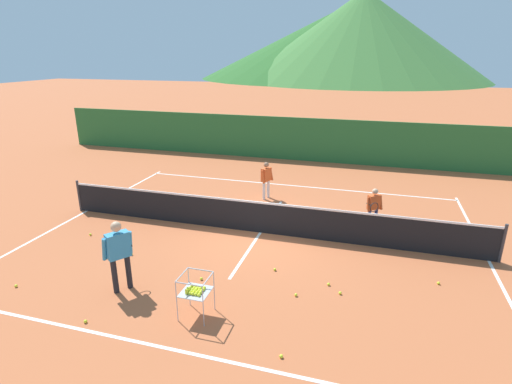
{
  "coord_description": "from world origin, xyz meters",
  "views": [
    {
      "loc": [
        2.94,
        -10.46,
        5.05
      ],
      "look_at": [
        -0.25,
        0.37,
        1.13
      ],
      "focal_mm": 28.21,
      "sensor_mm": 36.0,
      "label": 1
    }
  ],
  "objects": [
    {
      "name": "tennis_ball_2",
      "position": [
        2.28,
        -2.32,
        0.03
      ],
      "size": [
        0.07,
        0.07,
        0.07
      ],
      "primitive_type": "sphere",
      "color": "yellow",
      "rests_on": "ground"
    },
    {
      "name": "tennis_ball_8",
      "position": [
        -4.71,
        -1.6,
        0.03
      ],
      "size": [
        0.07,
        0.07,
        0.07
      ],
      "primitive_type": "sphere",
      "color": "yellow",
      "rests_on": "ground"
    },
    {
      "name": "tennis_ball_10",
      "position": [
        2.56,
        -2.61,
        0.03
      ],
      "size": [
        0.07,
        0.07,
        0.07
      ],
      "primitive_type": "sphere",
      "color": "yellow",
      "rests_on": "ground"
    },
    {
      "name": "ground_plane",
      "position": [
        0.0,
        0.0,
        0.0
      ],
      "size": [
        120.0,
        120.0,
        0.0
      ],
      "primitive_type": "plane",
      "color": "#BC6038"
    },
    {
      "name": "tennis_ball_1",
      "position": [
        -2.87,
        -2.33,
        0.03
      ],
      "size": [
        0.07,
        0.07,
        0.07
      ],
      "primitive_type": "sphere",
      "color": "yellow",
      "rests_on": "ground"
    },
    {
      "name": "student_1",
      "position": [
        3.15,
        1.23,
        0.77
      ],
      "size": [
        0.5,
        0.65,
        1.27
      ],
      "color": "navy",
      "rests_on": "ground"
    },
    {
      "name": "line_service_center",
      "position": [
        0.0,
        0.0,
        0.0
      ],
      "size": [
        0.08,
        5.44,
        0.01
      ],
      "primitive_type": "cube",
      "color": "white",
      "rests_on": "ground"
    },
    {
      "name": "tennis_ball_5",
      "position": [
        1.75,
        -4.88,
        0.03
      ],
      "size": [
        0.07,
        0.07,
        0.07
      ],
      "primitive_type": "sphere",
      "color": "yellow",
      "rests_on": "ground"
    },
    {
      "name": "line_baseline_far",
      "position": [
        0.0,
        4.64,
        0.0
      ],
      "size": [
        12.17,
        0.08,
        0.01
      ],
      "primitive_type": "cube",
      "color": "white",
      "rests_on": "ground"
    },
    {
      "name": "tennis_ball_7",
      "position": [
        4.7,
        -1.56,
        0.03
      ],
      "size": [
        0.07,
        0.07,
        0.07
      ],
      "primitive_type": "sphere",
      "color": "yellow",
      "rests_on": "ground"
    },
    {
      "name": "tennis_ball_3",
      "position": [
        0.94,
        -2.02,
        0.03
      ],
      "size": [
        0.07,
        0.07,
        0.07
      ],
      "primitive_type": "sphere",
      "color": "yellow",
      "rests_on": "ground"
    },
    {
      "name": "instructor",
      "position": [
        -2.14,
        -3.78,
        1.0
      ],
      "size": [
        0.57,
        0.82,
        1.66
      ],
      "color": "black",
      "rests_on": "ground"
    },
    {
      "name": "windscreen_fence",
      "position": [
        0.0,
        8.69,
        1.05
      ],
      "size": [
        26.78,
        0.08,
        2.1
      ],
      "primitive_type": "cube",
      "color": "#286B33",
      "rests_on": "ground"
    },
    {
      "name": "student_0",
      "position": [
        -0.61,
        2.9,
        0.82
      ],
      "size": [
        0.4,
        0.55,
        1.37
      ],
      "color": "silver",
      "rests_on": "ground"
    },
    {
      "name": "line_sideline_west",
      "position": [
        -6.09,
        0.0,
        0.0
      ],
      "size": [
        0.08,
        9.87,
        0.01
      ],
      "primitive_type": "cube",
      "color": "white",
      "rests_on": "ground"
    },
    {
      "name": "hill_1",
      "position": [
        -6.98,
        77.88,
        6.31
      ],
      "size": [
        53.07,
        53.07,
        12.63
      ],
      "primitive_type": "cone",
      "color": "#2D6628",
      "rests_on": "ground"
    },
    {
      "name": "hill_0",
      "position": [
        -0.75,
        71.25,
        7.86
      ],
      "size": [
        45.84,
        45.84,
        15.71
      ],
      "primitive_type": "cone",
      "color": "#427A38",
      "rests_on": "ground"
    },
    {
      "name": "tennis_ball_0",
      "position": [
        -0.62,
        -2.92,
        0.03
      ],
      "size": [
        0.07,
        0.07,
        0.07
      ],
      "primitive_type": "sphere",
      "color": "yellow",
      "rests_on": "ground"
    },
    {
      "name": "tennis_net",
      "position": [
        0.0,
        0.0,
        0.5
      ],
      "size": [
        12.71,
        0.08,
        1.05
      ],
      "color": "#333338",
      "rests_on": "ground"
    },
    {
      "name": "tennis_ball_9",
      "position": [
        -4.54,
        -4.4,
        0.03
      ],
      "size": [
        0.07,
        0.07,
        0.07
      ],
      "primitive_type": "sphere",
      "color": "yellow",
      "rests_on": "ground"
    },
    {
      "name": "line_sideline_east",
      "position": [
        6.09,
        0.0,
        0.0
      ],
      "size": [
        0.08,
        9.87,
        0.01
      ],
      "primitive_type": "cube",
      "color": "white",
      "rests_on": "ground"
    },
    {
      "name": "ball_cart",
      "position": [
        -0.17,
        -4.19,
        0.58
      ],
      "size": [
        0.58,
        0.58,
        0.9
      ],
      "color": "#B7B7BC",
      "rests_on": "ground"
    },
    {
      "name": "line_baseline_near",
      "position": [
        0.0,
        -5.23,
        0.0
      ],
      "size": [
        12.17,
        0.08,
        0.01
      ],
      "primitive_type": "cube",
      "color": "white",
      "rests_on": "ground"
    },
    {
      "name": "tennis_ball_6",
      "position": [
        -2.17,
        -5.03,
        0.03
      ],
      "size": [
        0.07,
        0.07,
        0.07
      ],
      "primitive_type": "sphere",
      "color": "yellow",
      "rests_on": "ground"
    },
    {
      "name": "tennis_ball_4",
      "position": [
        1.64,
        -2.96,
        0.03
      ],
      "size": [
        0.07,
        0.07,
        0.07
      ],
      "primitive_type": "sphere",
      "color": "yellow",
      "rests_on": "ground"
    }
  ]
}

